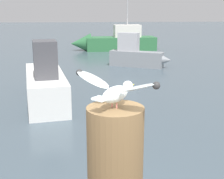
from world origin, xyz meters
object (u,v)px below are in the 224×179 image
object	(u,v)px
seagull	(116,89)
boat_green	(112,42)
boat_grey	(137,55)
boat_white	(45,82)
mooring_post	(115,179)

from	to	relation	value
seagull	boat_green	bearing A→B (deg)	85.33
boat_grey	boat_white	world-z (taller)	boat_white
boat_white	seagull	bearing A→B (deg)	-79.63
mooring_post	boat_green	distance (m)	20.26
boat_grey	boat_white	distance (m)	6.72
mooring_post	boat_grey	xyz separation A→B (m)	(2.37, 13.86, -1.27)
boat_white	mooring_post	bearing A→B (deg)	-79.65
mooring_post	seagull	distance (m)	0.61
boat_grey	boat_white	size ratio (longest dim) A/B	0.64
mooring_post	seagull	size ratio (longest dim) A/B	1.89
seagull	boat_grey	size ratio (longest dim) A/B	0.17
seagull	boat_green	distance (m)	20.31
mooring_post	boat_white	bearing A→B (deg)	100.35
mooring_post	boat_grey	distance (m)	14.12
mooring_post	seagull	world-z (taller)	seagull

